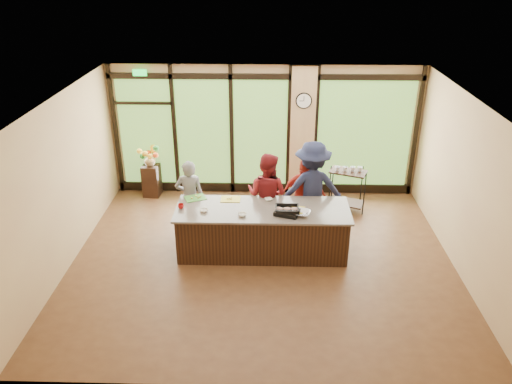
# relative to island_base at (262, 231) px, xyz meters

# --- Properties ---
(floor) EXTENTS (7.00, 7.00, 0.00)m
(floor) POSITION_rel_island_base_xyz_m (0.00, -0.30, -0.44)
(floor) COLOR #4F2E1C
(floor) RESTS_ON ground
(ceiling) EXTENTS (7.00, 7.00, 0.00)m
(ceiling) POSITION_rel_island_base_xyz_m (0.00, -0.30, 2.56)
(ceiling) COLOR white
(ceiling) RESTS_ON back_wall
(back_wall) EXTENTS (7.00, 0.00, 7.00)m
(back_wall) POSITION_rel_island_base_xyz_m (0.00, 2.70, 1.06)
(back_wall) COLOR tan
(back_wall) RESTS_ON floor
(left_wall) EXTENTS (0.00, 6.00, 6.00)m
(left_wall) POSITION_rel_island_base_xyz_m (-3.50, -0.30, 1.06)
(left_wall) COLOR tan
(left_wall) RESTS_ON floor
(right_wall) EXTENTS (0.00, 6.00, 6.00)m
(right_wall) POSITION_rel_island_base_xyz_m (3.50, -0.30, 1.06)
(right_wall) COLOR tan
(right_wall) RESTS_ON floor
(window_wall) EXTENTS (6.90, 0.12, 3.00)m
(window_wall) POSITION_rel_island_base_xyz_m (0.16, 2.65, 0.95)
(window_wall) COLOR tan
(window_wall) RESTS_ON floor
(island_base) EXTENTS (3.10, 1.00, 0.88)m
(island_base) POSITION_rel_island_base_xyz_m (0.00, 0.00, 0.00)
(island_base) COLOR black
(island_base) RESTS_ON floor
(countertop) EXTENTS (3.20, 1.10, 0.04)m
(countertop) POSITION_rel_island_base_xyz_m (0.00, 0.00, 0.46)
(countertop) COLOR gray
(countertop) RESTS_ON island_base
(wall_clock) EXTENTS (0.36, 0.04, 0.36)m
(wall_clock) POSITION_rel_island_base_xyz_m (0.85, 2.57, 1.81)
(wall_clock) COLOR black
(wall_clock) RESTS_ON window_wall
(cook_left) EXTENTS (0.59, 0.40, 1.56)m
(cook_left) POSITION_rel_island_base_xyz_m (-1.45, 0.70, 0.34)
(cook_left) COLOR slate
(cook_left) RESTS_ON floor
(cook_midleft) EXTENTS (1.04, 0.95, 1.74)m
(cook_midleft) POSITION_rel_island_base_xyz_m (0.07, 0.68, 0.43)
(cook_midleft) COLOR maroon
(cook_midleft) RESTS_ON floor
(cook_midright) EXTENTS (0.98, 0.62, 1.55)m
(cook_midright) POSITION_rel_island_base_xyz_m (0.82, 0.86, 0.33)
(cook_midright) COLOR maroon
(cook_midright) RESTS_ON floor
(cook_right) EXTENTS (1.32, 0.86, 1.93)m
(cook_right) POSITION_rel_island_base_xyz_m (0.96, 0.81, 0.53)
(cook_right) COLOR #1A1F3A
(cook_right) RESTS_ON floor
(roasting_pan) EXTENTS (0.50, 0.44, 0.07)m
(roasting_pan) POSITION_rel_island_base_xyz_m (0.44, -0.20, 0.52)
(roasting_pan) COLOR black
(roasting_pan) RESTS_ON countertop
(mixing_bowl) EXTENTS (0.40, 0.40, 0.08)m
(mixing_bowl) POSITION_rel_island_base_xyz_m (0.69, -0.24, 0.52)
(mixing_bowl) COLOR silver
(mixing_bowl) RESTS_ON countertop
(cutting_board_left) EXTENTS (0.47, 0.42, 0.01)m
(cutting_board_left) POSITION_rel_island_base_xyz_m (-1.30, 0.40, 0.49)
(cutting_board_left) COLOR green
(cutting_board_left) RESTS_ON countertop
(cutting_board_center) EXTENTS (0.37, 0.28, 0.01)m
(cutting_board_center) POSITION_rel_island_base_xyz_m (-0.62, 0.37, 0.49)
(cutting_board_center) COLOR gold
(cutting_board_center) RESTS_ON countertop
(cutting_board_right) EXTENTS (0.45, 0.38, 0.01)m
(cutting_board_right) POSITION_rel_island_base_xyz_m (0.56, -0.02, 0.49)
(cutting_board_right) COLOR gold
(cutting_board_right) RESTS_ON countertop
(prep_bowl_near) EXTENTS (0.17, 0.17, 0.05)m
(prep_bowl_near) POSITION_rel_island_base_xyz_m (-1.06, -0.14, 0.50)
(prep_bowl_near) COLOR white
(prep_bowl_near) RESTS_ON countertop
(prep_bowl_mid) EXTENTS (0.19, 0.19, 0.05)m
(prep_bowl_mid) POSITION_rel_island_base_xyz_m (-0.36, -0.29, 0.50)
(prep_bowl_mid) COLOR white
(prep_bowl_mid) RESTS_ON countertop
(prep_bowl_far) EXTENTS (0.18, 0.18, 0.04)m
(prep_bowl_far) POSITION_rel_island_base_xyz_m (0.11, 0.35, 0.50)
(prep_bowl_far) COLOR white
(prep_bowl_far) RESTS_ON countertop
(red_ramekin) EXTENTS (0.15, 0.15, 0.09)m
(red_ramekin) POSITION_rel_island_base_xyz_m (-1.50, -0.03, 0.52)
(red_ramekin) COLOR #A21010
(red_ramekin) RESTS_ON countertop
(flower_stand) EXTENTS (0.41, 0.41, 0.75)m
(flower_stand) POSITION_rel_island_base_xyz_m (-2.62, 2.41, -0.07)
(flower_stand) COLOR black
(flower_stand) RESTS_ON floor
(flower_vase) EXTENTS (0.31, 0.31, 0.27)m
(flower_vase) POSITION_rel_island_base_xyz_m (-2.62, 2.41, 0.45)
(flower_vase) COLOR #8E734D
(flower_vase) RESTS_ON flower_stand
(bar_cart) EXTENTS (0.87, 0.68, 1.04)m
(bar_cart) POSITION_rel_island_base_xyz_m (1.81, 1.76, 0.18)
(bar_cart) COLOR black
(bar_cart) RESTS_ON floor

